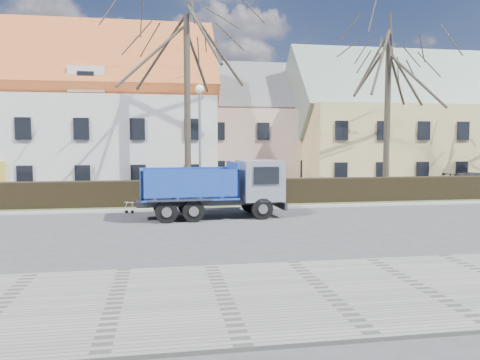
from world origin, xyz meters
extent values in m
plane|color=#3C3C3E|center=(0.00, 0.00, 0.00)|extent=(120.00, 120.00, 0.00)
cube|color=gray|center=(0.00, -8.50, 0.04)|extent=(80.00, 5.00, 0.08)
cube|color=#A7A39E|center=(0.00, 4.60, 0.06)|extent=(80.00, 0.30, 0.12)
cube|color=#3F4A29|center=(0.00, 6.20, 0.05)|extent=(80.00, 3.00, 0.10)
cube|color=black|center=(0.00, 6.00, 0.65)|extent=(60.00, 0.90, 1.30)
imported|color=black|center=(-4.44, 9.67, 0.59)|extent=(3.72, 2.68, 1.18)
imported|color=#25262E|center=(17.39, 10.25, 0.65)|extent=(4.75, 2.71, 1.30)
camera|label=1|loc=(-3.47, -18.02, 3.31)|focal=35.00mm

